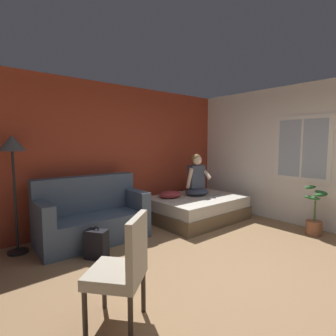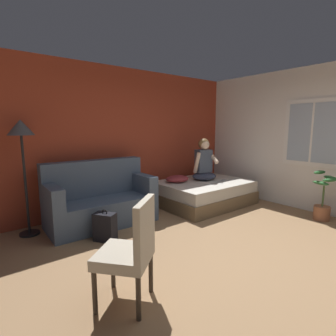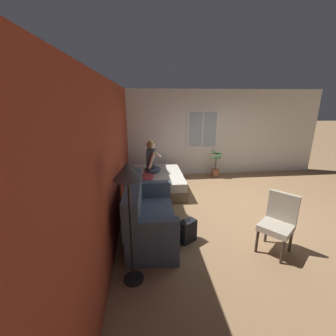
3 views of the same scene
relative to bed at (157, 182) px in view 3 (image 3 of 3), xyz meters
The scene contains 12 objects.
ground_plane 2.36m from the bed, 124.55° to the right, with size 40.00×40.00×0.00m, color #93704C.
wall_back_accent 1.96m from the bed, 145.77° to the left, with size 10.15×0.16×2.70m, color #993823.
wall_side_with_window 2.59m from the bed, 55.68° to the right, with size 0.19×6.93×2.70m.
bed is the anchor object (origin of this frame).
couch 2.18m from the bed, behind, with size 1.72×0.86×1.04m.
side_chair 3.32m from the bed, 147.30° to the right, with size 0.65×0.65×0.98m.
person_seated 0.62m from the bed, 46.28° to the left, with size 0.59×0.53×0.88m.
backpack 2.42m from the bed, behind, with size 0.34×0.35×0.46m.
throw_pillow 0.64m from the bed, 150.27° to the left, with size 0.48×0.36×0.14m, color #993338.
cell_phone 0.51m from the bed, 24.57° to the right, with size 0.07×0.14×0.01m, color #B7B7BC.
floor_lamp 3.45m from the bed, behind, with size 0.36×0.36×1.70m.
potted_plant 2.14m from the bed, 64.72° to the right, with size 0.39×0.37×0.85m.
Camera 3 is at (-4.42, 2.24, 2.40)m, focal length 24.00 mm.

